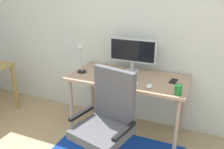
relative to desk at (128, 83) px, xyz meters
The scene contains 9 objects.
wall_back 0.75m from the desk, 104.89° to the left, with size 6.00×0.10×2.60m, color silver.
desk is the anchor object (origin of this frame).
monitor 0.39m from the desk, 95.55° to the left, with size 0.59×0.18×0.41m.
keyboard 0.25m from the desk, 100.40° to the right, with size 0.43×0.13×0.02m, color white.
computer_mouse 0.39m from the desk, 34.36° to the right, with size 0.06×0.10×0.03m, color white.
coffee_cup 0.67m from the desk, 23.45° to the right, with size 0.07×0.07×0.10m, color #176929.
cell_phone 0.53m from the desk, ahead, with size 0.07×0.14×0.01m, color black.
desk_lamp 0.66m from the desk, behind, with size 0.11×0.11×0.38m.
office_chair 0.79m from the desk, 86.97° to the right, with size 0.59×0.59×1.07m.
Camera 1 is at (0.92, -0.60, 1.75)m, focal length 36.89 mm.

